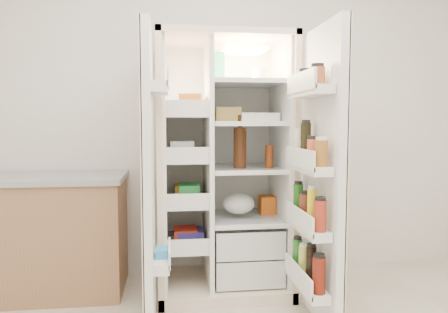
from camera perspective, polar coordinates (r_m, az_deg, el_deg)
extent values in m
cube|color=silver|center=(3.41, -0.33, 7.00)|extent=(4.00, 0.02, 2.70)
cube|color=beige|center=(3.35, -0.81, -0.67)|extent=(0.92, 0.04, 1.80)
cube|color=beige|center=(3.00, -8.47, -1.33)|extent=(0.04, 0.70, 1.80)
cube|color=beige|center=(3.11, 7.97, -1.12)|extent=(0.04, 0.70, 1.80)
cube|color=beige|center=(3.06, -0.11, 15.38)|extent=(0.92, 0.70, 0.04)
cube|color=beige|center=(3.23, -0.10, -16.61)|extent=(0.92, 0.70, 0.08)
cube|color=white|center=(3.32, -0.75, -0.37)|extent=(0.84, 0.02, 1.68)
cube|color=white|center=(3.00, -7.90, -0.95)|extent=(0.02, 0.62, 1.68)
cube|color=white|center=(3.10, 7.44, -0.76)|extent=(0.02, 0.62, 1.68)
cube|color=white|center=(3.01, -2.18, -0.88)|extent=(0.03, 0.62, 1.68)
cube|color=silver|center=(3.18, 2.80, -14.16)|extent=(0.47, 0.52, 0.19)
cube|color=silver|center=(3.12, 2.82, -10.68)|extent=(0.47, 0.52, 0.19)
cube|color=#FFD18C|center=(3.12, 2.69, 14.04)|extent=(0.30, 0.30, 0.02)
cube|color=silver|center=(3.11, -5.05, -11.44)|extent=(0.28, 0.58, 0.02)
cube|color=silver|center=(3.04, -5.09, -5.99)|extent=(0.28, 0.58, 0.02)
cube|color=silver|center=(3.00, -5.14, -0.35)|extent=(0.28, 0.58, 0.02)
cube|color=silver|center=(2.99, -5.18, 5.40)|extent=(0.28, 0.58, 0.02)
cube|color=silver|center=(3.11, 2.76, -8.18)|extent=(0.49, 0.58, 0.01)
cube|color=silver|center=(3.05, 2.79, -1.57)|extent=(0.49, 0.58, 0.01)
cube|color=silver|center=(3.03, 2.81, 4.45)|extent=(0.49, 0.58, 0.02)
cube|color=silver|center=(3.04, 2.83, 9.73)|extent=(0.49, 0.58, 0.02)
cube|color=red|center=(3.09, -5.06, -10.37)|extent=(0.16, 0.20, 0.10)
cube|color=#25893C|center=(3.03, -5.10, -4.69)|extent=(0.14, 0.18, 0.12)
cube|color=silver|center=(2.99, -5.14, 0.51)|extent=(0.20, 0.22, 0.07)
cube|color=#C76F21|center=(2.99, -5.19, 6.93)|extent=(0.15, 0.16, 0.14)
cube|color=navy|center=(3.09, -5.06, -10.46)|extent=(0.18, 0.20, 0.09)
cube|color=orange|center=(3.03, -5.10, -4.88)|extent=(0.14, 0.18, 0.10)
cube|color=silver|center=(2.99, -5.15, 0.99)|extent=(0.16, 0.16, 0.12)
sphere|color=orange|center=(3.11, 0.71, -15.79)|extent=(0.07, 0.07, 0.07)
sphere|color=orange|center=(3.16, 2.28, -15.45)|extent=(0.07, 0.07, 0.07)
sphere|color=orange|center=(3.14, 4.28, -15.59)|extent=(0.07, 0.07, 0.07)
sphere|color=orange|center=(3.24, 1.26, -14.89)|extent=(0.07, 0.07, 0.07)
sphere|color=orange|center=(3.24, 3.12, -14.92)|extent=(0.07, 0.07, 0.07)
ellipsoid|color=#426D24|center=(3.14, 2.75, -10.32)|extent=(0.26, 0.24, 0.11)
cylinder|color=#3E1D0D|center=(2.97, 2.16, 1.15)|extent=(0.09, 0.09, 0.28)
cylinder|color=#64270B|center=(2.98, 6.09, -0.02)|extent=(0.06, 0.06, 0.16)
cube|color=#217A4C|center=(3.02, -0.67, 11.89)|extent=(0.07, 0.07, 0.21)
cylinder|color=silver|center=(3.01, 4.73, 10.77)|extent=(0.10, 0.10, 0.09)
cylinder|color=#B18728|center=(3.11, 4.10, 10.52)|extent=(0.07, 0.07, 0.08)
cube|color=white|center=(3.00, 4.81, 5.23)|extent=(0.27, 0.11, 0.07)
cube|color=#AD9045|center=(3.00, 0.55, 5.63)|extent=(0.18, 0.10, 0.11)
ellipsoid|color=silver|center=(3.04, 1.98, -6.92)|extent=(0.23, 0.21, 0.15)
cube|color=orange|center=(3.21, 5.77, -6.45)|extent=(0.11, 0.13, 0.13)
cube|color=white|center=(2.46, -10.13, -2.67)|extent=(0.05, 0.40, 1.72)
cube|color=beige|center=(2.46, -10.71, -2.67)|extent=(0.01, 0.40, 1.72)
cube|color=white|center=(2.56, -8.36, -13.80)|extent=(0.09, 0.32, 0.06)
cube|color=white|center=(2.44, -8.63, 9.07)|extent=(0.09, 0.32, 0.06)
cube|color=#338CCC|center=(2.56, -8.36, -13.17)|extent=(0.07, 0.12, 0.10)
cube|color=white|center=(2.52, 13.12, -2.53)|extent=(0.05, 0.58, 1.72)
cube|color=beige|center=(2.53, 13.65, -2.51)|extent=(0.01, 0.58, 1.72)
cube|color=white|center=(2.65, 11.06, -16.45)|extent=(0.11, 0.50, 0.05)
cube|color=white|center=(2.55, 11.18, -9.29)|extent=(0.11, 0.50, 0.05)
cube|color=white|center=(2.49, 11.31, -1.43)|extent=(0.11, 0.50, 0.05)
cube|color=white|center=(2.48, 11.47, 8.49)|extent=(0.11, 0.50, 0.05)
cylinder|color=#63160B|center=(2.43, 12.65, -15.31)|extent=(0.07, 0.07, 0.20)
cylinder|color=black|center=(2.54, 11.62, -14.15)|extent=(0.06, 0.06, 0.22)
cylinder|color=#C1D647|center=(2.66, 10.68, -13.69)|extent=(0.06, 0.06, 0.18)
cylinder|color=#276D24|center=(2.78, 9.84, -12.78)|extent=(0.06, 0.06, 0.19)
cylinder|color=maroon|center=(2.34, 12.79, -7.80)|extent=(0.07, 0.07, 0.17)
cylinder|color=yellow|center=(2.45, 11.75, -6.72)|extent=(0.06, 0.06, 0.21)
cylinder|color=maroon|center=(2.58, 10.80, -6.71)|extent=(0.07, 0.07, 0.16)
cylinder|color=#1D5D15|center=(2.70, 9.94, -5.77)|extent=(0.06, 0.06, 0.20)
cylinder|color=brown|center=(2.29, 12.94, 0.41)|extent=(0.07, 0.07, 0.14)
cylinder|color=#BE4A30|center=(2.41, 11.87, 0.64)|extent=(0.07, 0.07, 0.14)
cylinder|color=black|center=(2.53, 10.93, 1.86)|extent=(0.06, 0.06, 0.23)
cylinder|color=#EBE9C1|center=(2.66, 10.04, 1.46)|extent=(0.06, 0.06, 0.18)
cylinder|color=brown|center=(2.37, 12.44, 10.48)|extent=(0.08, 0.08, 0.10)
cylinder|color=#995B1B|center=(2.58, 10.77, 10.02)|extent=(0.08, 0.08, 0.10)
cube|color=#8B6545|center=(3.30, -23.23, -9.94)|extent=(1.12, 0.58, 0.80)
cube|color=#95959B|center=(3.22, -23.46, -2.70)|extent=(1.15, 0.61, 0.04)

